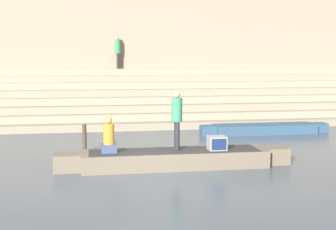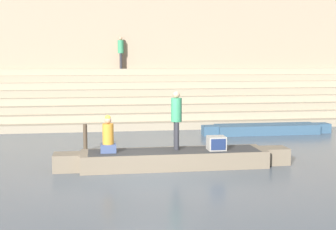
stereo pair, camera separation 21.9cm
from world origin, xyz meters
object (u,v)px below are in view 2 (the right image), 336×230
tv_set (216,143)px  person_rowing (108,137)px  moored_boat_shore (267,129)px  person_standing (176,116)px  person_on_steps (121,50)px  mooring_post (85,138)px  rowboat_main (174,158)px

tv_set → person_rowing: bearing=178.0°
person_rowing → tv_set: (3.15, -0.10, -0.24)m
person_rowing → moored_boat_shore: person_rowing is taller
person_standing → person_rowing: bearing=179.9°
person_on_steps → person_rowing: bearing=176.7°
person_rowing → mooring_post: size_ratio=1.16×
tv_set → person_on_steps: 12.53m
person_standing → person_rowing: size_ratio=1.59×
person_standing → mooring_post: bearing=130.9°
person_rowing → person_standing: bearing=-4.3°
rowboat_main → person_on_steps: size_ratio=4.07×
moored_boat_shore → mooring_post: (-7.51, -2.65, 0.25)m
rowboat_main → person_standing: (0.09, 0.15, 1.23)m
person_rowing → person_on_steps: person_on_steps is taller
person_rowing → tv_set: bearing=-10.7°
person_on_steps → mooring_post: bearing=170.8°
mooring_post → moored_boat_shore: bearing=19.5°
person_rowing → mooring_post: bearing=95.4°
moored_boat_shore → person_on_steps: person_on_steps is taller
moored_boat_shore → person_on_steps: 9.29m
tv_set → mooring_post: mooring_post is taller
moored_boat_shore → mooring_post: size_ratio=5.96×
moored_boat_shore → mooring_post: bearing=-158.4°
rowboat_main → person_standing: bearing=57.4°
person_standing → person_on_steps: (-1.02, 11.73, 2.12)m
person_on_steps → tv_set: bearing=-168.3°
person_standing → mooring_post: size_ratio=1.84×
mooring_post → rowboat_main: bearing=-47.0°
person_on_steps → moored_boat_shore: bearing=-136.4°
rowboat_main → mooring_post: 3.86m
mooring_post → person_rowing: bearing=-75.7°
mooring_post → person_standing: bearing=-44.5°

